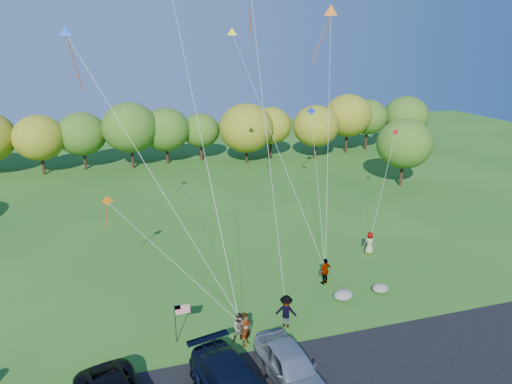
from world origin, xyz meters
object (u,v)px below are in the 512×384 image
at_px(flyer_b, 240,327).
at_px(flyer_d, 325,271).
at_px(flyer_e, 370,243).
at_px(minivan_silver, 291,366).
at_px(flyer_a, 246,329).
at_px(flyer_c, 286,311).

distance_m(flyer_b, flyer_d, 8.16).
bearing_deg(flyer_b, flyer_e, 37.21).
bearing_deg(flyer_e, flyer_b, 50.00).
relative_size(minivan_silver, flyer_b, 3.09).
distance_m(flyer_a, flyer_c, 2.74).
bearing_deg(minivan_silver, flyer_d, 49.39).
bearing_deg(flyer_c, flyer_a, 46.90).
distance_m(minivan_silver, flyer_e, 15.46).
bearing_deg(flyer_b, flyer_d, 37.20).
distance_m(flyer_a, flyer_e, 14.20).
relative_size(minivan_silver, flyer_e, 2.97).
distance_m(flyer_d, flyer_e, 6.03).
height_order(flyer_a, flyer_c, flyer_c).
relative_size(flyer_b, flyer_e, 0.96).
bearing_deg(flyer_a, flyer_e, -8.84).
bearing_deg(flyer_a, flyer_d, -7.54).
bearing_deg(minivan_silver, flyer_b, 104.60).
bearing_deg(flyer_c, minivan_silver, 99.83).
bearing_deg(flyer_b, flyer_c, 16.30).
xyz_separation_m(minivan_silver, flyer_a, (-1.23, 3.38, 0.01)).
relative_size(flyer_a, flyer_e, 1.10).
height_order(flyer_c, flyer_e, flyer_c).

